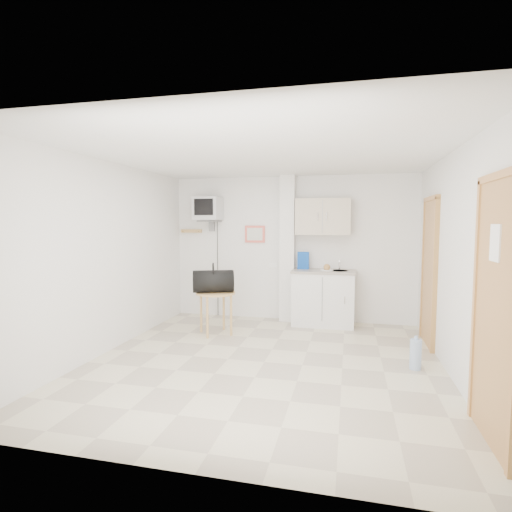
% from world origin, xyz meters
% --- Properties ---
extents(ground, '(4.50, 4.50, 0.00)m').
position_xyz_m(ground, '(0.00, 0.00, 0.00)').
color(ground, beige).
rests_on(ground, ground).
extents(room_envelope, '(4.24, 4.54, 2.55)m').
position_xyz_m(room_envelope, '(0.24, 0.09, 1.54)').
color(room_envelope, white).
rests_on(room_envelope, ground).
extents(kitchenette, '(1.03, 0.58, 2.10)m').
position_xyz_m(kitchenette, '(0.57, 2.00, 0.80)').
color(kitchenette, silver).
rests_on(kitchenette, ground).
extents(crt_television, '(0.44, 0.45, 2.15)m').
position_xyz_m(crt_television, '(-1.45, 2.02, 1.94)').
color(crt_television, slate).
rests_on(crt_television, ground).
extents(round_table, '(0.60, 0.60, 0.65)m').
position_xyz_m(round_table, '(-0.98, 1.05, 0.56)').
color(round_table, tan).
rests_on(round_table, ground).
extents(duffel_bag, '(0.69, 0.53, 0.45)m').
position_xyz_m(duffel_bag, '(-1.01, 1.01, 0.82)').
color(duffel_bag, black).
rests_on(duffel_bag, round_table).
extents(water_bottle, '(0.13, 0.13, 0.40)m').
position_xyz_m(water_bottle, '(1.76, 0.17, 0.18)').
color(water_bottle, '#93ABCD').
rests_on(water_bottle, ground).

